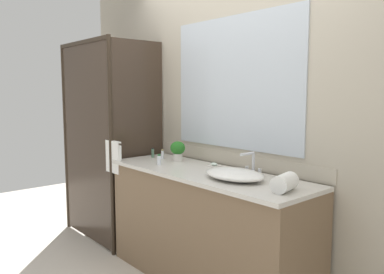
% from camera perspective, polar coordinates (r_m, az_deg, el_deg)
% --- Properties ---
extents(wall_back_with_mirror, '(4.40, 0.06, 2.60)m').
position_cam_1_polar(wall_back_with_mirror, '(3.15, 6.54, 3.07)').
color(wall_back_with_mirror, '#B2A893').
rests_on(wall_back_with_mirror, ground_plane).
extents(vanity_cabinet, '(1.80, 0.58, 0.90)m').
position_cam_1_polar(vanity_cabinet, '(3.09, 2.01, -13.24)').
color(vanity_cabinet, brown).
rests_on(vanity_cabinet, ground_plane).
extents(shower_enclosure, '(1.20, 0.59, 2.00)m').
position_cam_1_polar(shower_enclosure, '(3.87, -13.12, -0.60)').
color(shower_enclosure, '#2D2319').
rests_on(shower_enclosure, ground_plane).
extents(sink_basin, '(0.46, 0.33, 0.07)m').
position_cam_1_polar(sink_basin, '(2.70, 6.27, -5.47)').
color(sink_basin, white).
rests_on(sink_basin, vanity_cabinet).
extents(faucet, '(0.17, 0.16, 0.17)m').
position_cam_1_polar(faucet, '(2.83, 8.87, -4.43)').
color(faucet, silver).
rests_on(faucet, vanity_cabinet).
extents(potted_plant, '(0.13, 0.13, 0.17)m').
position_cam_1_polar(potted_plant, '(3.37, -2.12, -1.89)').
color(potted_plant, beige).
rests_on(potted_plant, vanity_cabinet).
extents(soap_dish, '(0.10, 0.07, 0.04)m').
position_cam_1_polar(soap_dish, '(3.12, 3.27, -4.19)').
color(soap_dish, silver).
rests_on(soap_dish, vanity_cabinet).
extents(amenity_bottle_body_wash, '(0.03, 0.03, 0.09)m').
position_cam_1_polar(amenity_bottle_body_wash, '(3.59, -5.82, -2.34)').
color(amenity_bottle_body_wash, '#4C7056').
rests_on(amenity_bottle_body_wash, vanity_cabinet).
extents(amenity_bottle_conditioner, '(0.02, 0.02, 0.09)m').
position_cam_1_polar(amenity_bottle_conditioner, '(3.50, -4.37, -2.55)').
color(amenity_bottle_conditioner, silver).
rests_on(amenity_bottle_conditioner, vanity_cabinet).
extents(amenity_bottle_shampoo, '(0.03, 0.03, 0.09)m').
position_cam_1_polar(amenity_bottle_shampoo, '(3.21, -4.87, -3.37)').
color(amenity_bottle_shampoo, silver).
rests_on(amenity_bottle_shampoo, vanity_cabinet).
extents(rolled_towel_near_edge, '(0.15, 0.21, 0.11)m').
position_cam_1_polar(rolled_towel_near_edge, '(2.42, 13.51, -6.57)').
color(rolled_towel_near_edge, white).
rests_on(rolled_towel_near_edge, vanity_cabinet).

